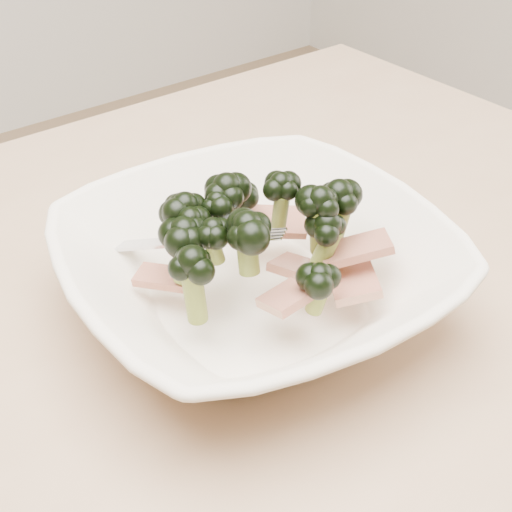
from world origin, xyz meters
TOP-DOWN VIEW (x-y plane):
  - dining_table at (0.00, 0.00)m, footprint 1.20×0.80m
  - broccoli_dish at (0.11, -0.01)m, footprint 0.33×0.33m

SIDE VIEW (x-z plane):
  - dining_table at x=0.00m, z-range 0.28..1.03m
  - broccoli_dish at x=0.11m, z-range 0.73..0.85m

